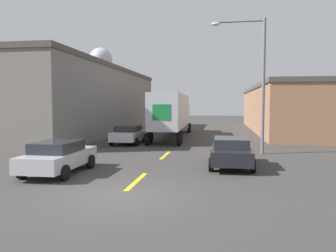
% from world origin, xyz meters
% --- Properties ---
extents(ground_plane, '(160.00, 160.00, 0.00)m').
position_xyz_m(ground_plane, '(0.00, 0.00, 0.00)').
color(ground_plane, '#3D3A38').
extents(road_centerline, '(0.20, 16.55, 0.01)m').
position_xyz_m(road_centerline, '(0.00, 8.89, 0.00)').
color(road_centerline, yellow).
rests_on(road_centerline, ground_plane).
extents(warehouse_left, '(13.36, 29.04, 6.95)m').
position_xyz_m(warehouse_left, '(-13.53, 22.71, 3.48)').
color(warehouse_left, slate).
rests_on(warehouse_left, ground_plane).
extents(warehouse_right, '(13.04, 28.36, 5.15)m').
position_xyz_m(warehouse_right, '(13.36, 29.38, 2.58)').
color(warehouse_right, '#9E7051').
rests_on(warehouse_right, ground_plane).
extents(semi_truck, '(3.12, 14.79, 3.94)m').
position_xyz_m(semi_truck, '(-1.15, 19.74, 2.34)').
color(semi_truck, silver).
rests_on(semi_truck, ground_plane).
extents(parked_car_left_near, '(2.08, 4.29, 1.44)m').
position_xyz_m(parked_car_left_near, '(-3.81, 3.04, 0.76)').
color(parked_car_left_near, '#B2B2B7').
rests_on(parked_car_left_near, ground_plane).
extents(parked_car_right_near, '(2.08, 4.29, 1.44)m').
position_xyz_m(parked_car_right_near, '(3.81, 5.86, 0.76)').
color(parked_car_right_near, black).
rests_on(parked_car_right_near, ground_plane).
extents(parked_car_left_far, '(2.08, 4.29, 1.44)m').
position_xyz_m(parked_car_left_far, '(-3.81, 14.20, 0.76)').
color(parked_car_left_far, silver).
rests_on(parked_car_left_far, ground_plane).
extents(water_tower, '(4.82, 4.82, 14.90)m').
position_xyz_m(water_tower, '(-21.71, 55.69, 12.21)').
color(water_tower, '#47474C').
rests_on(water_tower, ground_plane).
extents(street_lamp, '(3.31, 0.32, 8.30)m').
position_xyz_m(street_lamp, '(5.44, 10.45, 4.87)').
color(street_lamp, slate).
rests_on(street_lamp, ground_plane).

